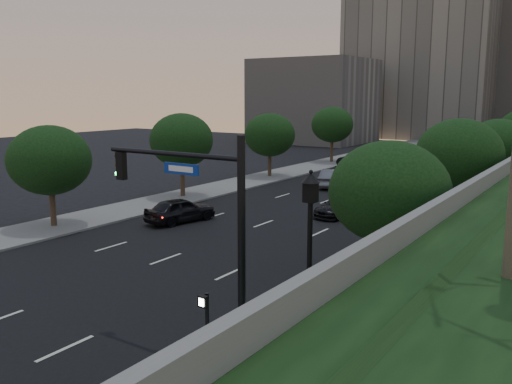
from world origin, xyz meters
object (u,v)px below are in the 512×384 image
Objects in this scene: traffic_signal_mast at (213,242)px; sedan_near_right at (340,207)px; street_lamp at (309,254)px; sedan_near_left at (180,210)px; pedestrian_c at (414,234)px; pedestrian_b at (414,255)px; sedan_far_right at (438,171)px; pedestrian_a at (348,280)px; sedan_far_left at (358,160)px; sedan_mid_left at (333,178)px.

traffic_signal_mast is 21.21m from sedan_near_right.
sedan_near_left is at bearing 146.76° from street_lamp.
traffic_signal_mast is 1.55× the size of sedan_near_right.
traffic_signal_mast reaches higher than pedestrian_c.
sedan_far_right is at bearing -86.63° from pedestrian_b.
sedan_near_right is 2.74× the size of pedestrian_b.
pedestrian_a is 0.93× the size of pedestrian_b.
pedestrian_a is at bearing 125.97° from sedan_far_left.
pedestrian_a is at bearing 101.88° from sedan_mid_left.
sedan_far_right is at bearing -79.04° from pedestrian_a.
sedan_far_left reaches higher than sedan_far_right.
sedan_near_left is at bearing 67.47° from sedan_mid_left.
pedestrian_b reaches higher than sedan_far_left.
sedan_near_left is 29.55m from sedan_far_right.
traffic_signal_mast reaches higher than sedan_mid_left.
sedan_far_left is 3.52× the size of pedestrian_a.
sedan_far_right is at bearing 94.95° from sedan_near_right.
pedestrian_c is (12.48, -16.33, 0.24)m from sedan_mid_left.
sedan_mid_left is 11.70m from sedan_near_right.
street_lamp is 3.32m from pedestrian_a.
sedan_far_left is at bearing -66.30° from pedestrian_a.
traffic_signal_mast reaches higher than pedestrian_a.
sedan_mid_left is at bearing -80.23° from pedestrian_c.
traffic_signal_mast is at bearing 75.99° from pedestrian_a.
sedan_mid_left is 2.73× the size of pedestrian_c.
pedestrian_a reaches higher than sedan_far_right.
sedan_far_right is (-4.35, 41.28, -2.99)m from traffic_signal_mast.
pedestrian_a is at bearing 65.80° from pedestrian_b.
sedan_near_left is at bearing -17.36° from pedestrian_b.
sedan_near_right is at bearing -68.25° from pedestrian_c.
traffic_signal_mast is 18.58m from sedan_near_left.
sedan_near_right is 12.35m from pedestrian_b.
street_lamp is at bearing -72.76° from sedan_far_right.
pedestrian_b reaches higher than pedestrian_a.
pedestrian_b reaches higher than sedan_far_right.
pedestrian_c is at bearing 131.23° from sedan_far_left.
sedan_near_right is at bearing 104.23° from traffic_signal_mast.
pedestrian_b is (2.88, 10.98, -2.70)m from traffic_signal_mast.
sedan_mid_left is at bearing -112.27° from sedan_far_right.
street_lamp is 3.66× the size of pedestrian_a.
pedestrian_c is (1.83, 14.35, -2.62)m from traffic_signal_mast.
sedan_near_left is 16.11m from pedestrian_a.
sedan_near_left is 2.88× the size of pedestrian_b.
pedestrian_c is (6.18, -26.93, 0.38)m from sedan_far_right.
sedan_far_left reaches higher than sedan_near_right.
sedan_near_right is 2.95× the size of pedestrian_a.
pedestrian_b is at bearing 79.47° from street_lamp.
pedestrian_b is at bearing -42.19° from sedan_near_right.
sedan_near_right is 9.22m from pedestrian_c.
pedestrian_b is (7.23, -30.30, 0.29)m from sedan_far_right.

